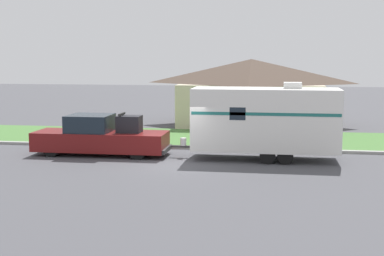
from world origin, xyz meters
name	(u,v)px	position (x,y,z in m)	size (l,w,h in m)	color
ground_plane	(176,164)	(0.00, 0.00, 0.00)	(120.00, 120.00, 0.00)	#47474C
curb_strip	(190,148)	(0.00, 3.75, 0.07)	(80.00, 0.30, 0.14)	#999993
lawn_strip	(199,138)	(0.00, 7.40, 0.01)	(80.00, 7.00, 0.03)	#477538
house_across_street	(251,91)	(2.66, 14.04, 2.33)	(10.23, 7.09, 4.51)	beige
pickup_truck	(100,137)	(-4.01, 1.52, 0.87)	(6.51, 2.04, 2.04)	black
travel_trailer	(265,120)	(3.87, 1.52, 1.86)	(7.72, 2.23, 3.57)	black
mailbox	(99,125)	(-5.12, 4.75, 1.01)	(0.48, 0.20, 1.31)	brown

